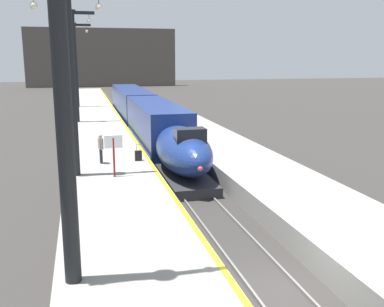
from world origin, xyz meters
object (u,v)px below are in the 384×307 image
Objects in this scene: station_column_distant at (75,57)px; station_column_near at (60,47)px; highspeed_train_main at (145,116)px; passenger_near_edge at (101,146)px; station_column_mid at (70,65)px; departure_info_board at (114,147)px; rolling_suitcase at (138,156)px; station_column_far at (74,56)px.

station_column_near is at bearing -90.00° from station_column_distant.
highspeed_train_main is 23.02× the size of passenger_near_edge.
station_column_mid is 4.36× the size of departure_info_board.
station_column_distant is 4.72× the size of departure_info_board.
rolling_suitcase is (3.53, -31.54, -5.66)m from station_column_distant.
highspeed_train_main is 17.51m from departure_info_board.
rolling_suitcase is (-2.37, -13.76, -0.57)m from highspeed_train_main.
rolling_suitcase is (3.53, 13.97, -5.86)m from station_column_near.
rolling_suitcase is at bearing -83.62° from station_column_distant.
passenger_near_edge is at bearing -87.50° from station_column_distant.
departure_info_board is at bearing -103.22° from highspeed_train_main.
station_column_distant is 32.12m from passenger_near_edge.
station_column_far is at bearing 101.32° from rolling_suitcase.
station_column_distant is 32.23m from rolling_suitcase.
station_column_mid is (-5.90, -16.26, 4.69)m from highspeed_train_main.
station_column_near is 1.02× the size of station_column_far.
station_column_far reaches higher than passenger_near_edge.
departure_info_board is (-1.63, -3.28, 1.20)m from rolling_suitcase.
station_column_distant reaches higher than highspeed_train_main.
station_column_near reaches higher than station_column_distant.
station_column_mid reaches higher than highspeed_train_main.
passenger_near_edge is at bearing -175.53° from rolling_suitcase.
station_column_mid is 5.47× the size of passenger_near_edge.
highspeed_train_main is 8.74m from station_column_far.
departure_info_board is (1.90, -34.81, -4.46)m from station_column_distant.
station_column_mid is (0.00, 11.48, -0.60)m from station_column_near.
passenger_near_edge is (1.38, -31.70, -4.97)m from station_column_distant.
departure_info_board is (1.90, -0.78, -4.05)m from station_column_mid.
station_column_far is 6.00× the size of passenger_near_edge.
departure_info_board is at bearing -22.37° from station_column_mid.
station_column_near is at bearing -100.06° from departure_info_board.
rolling_suitcase is at bearing 4.47° from passenger_near_edge.
highspeed_train_main is 18.35× the size of departure_info_board.
station_column_far is at bearing 90.00° from station_column_mid.
station_column_mid is at bearing -144.73° from rolling_suitcase.
station_column_far is 4.78× the size of departure_info_board.
passenger_near_edge is (1.38, -17.80, -5.04)m from station_column_far.
station_column_near reaches higher than highspeed_train_main.
passenger_near_edge is (1.38, 13.81, -5.17)m from station_column_near.
station_column_distant is at bearing 90.00° from station_column_mid.
highspeed_train_main is at bearing 80.22° from rolling_suitcase.
station_column_mid is at bearing -109.95° from highspeed_train_main.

